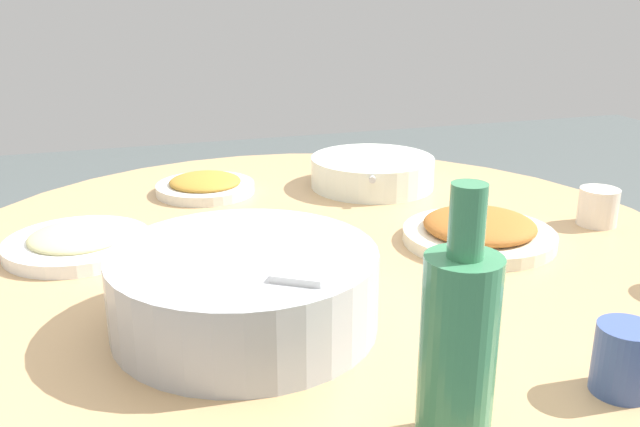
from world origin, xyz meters
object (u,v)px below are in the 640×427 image
tea_cup_side (624,359)px  round_dining_table (315,293)px  tea_cup_far (598,207)px  dish_stirfry (479,231)px  green_bottle (458,345)px  soup_bowl (372,173)px  rice_bowl (245,287)px  dish_noodles (78,242)px  dish_tofu_braise (205,185)px

tea_cup_side → round_dining_table: bearing=109.9°
round_dining_table → tea_cup_side: size_ratio=16.59×
tea_cup_far → tea_cup_side: 0.53m
dish_stirfry → tea_cup_far: bearing=3.9°
tea_cup_far → green_bottle: bearing=-138.4°
soup_bowl → dish_stirfry: 0.35m
round_dining_table → tea_cup_far: size_ratio=18.36×
round_dining_table → rice_bowl: rice_bowl is taller
rice_bowl → tea_cup_far: size_ratio=4.82×
dish_stirfry → tea_cup_side: tea_cup_side is taller
soup_bowl → round_dining_table: bearing=-126.5°
rice_bowl → dish_noodles: rice_bowl is taller
green_bottle → tea_cup_far: (0.51, 0.45, -0.07)m
soup_bowl → green_bottle: size_ratio=1.05×
soup_bowl → tea_cup_side: bearing=-92.3°
dish_stirfry → green_bottle: green_bottle is taller
dish_stirfry → green_bottle: size_ratio=0.99×
dish_noodles → tea_cup_far: (0.84, -0.14, 0.02)m
soup_bowl → dish_noodles: (-0.56, -0.19, -0.01)m
dish_tofu_braise → tea_cup_far: tea_cup_far is taller
rice_bowl → tea_cup_side: rice_bowl is taller
rice_bowl → green_bottle: green_bottle is taller
dish_noodles → dish_tofu_braise: size_ratio=1.16×
dish_tofu_braise → tea_cup_side: size_ratio=2.61×
dish_tofu_braise → round_dining_table: bearing=-69.7°
soup_bowl → green_bottle: bearing=-106.4°
round_dining_table → dish_tofu_braise: (-0.12, 0.33, 0.10)m
dish_tofu_braise → green_bottle: bearing=-83.4°
dish_noodles → dish_stirfry: bearing=-14.0°
rice_bowl → tea_cup_side: (0.33, -0.25, -0.01)m
dish_noodles → tea_cup_side: (0.53, -0.57, 0.02)m
tea_cup_far → dish_noodles: bearing=170.8°
dish_noodles → tea_cup_side: tea_cup_side is taller
dish_noodles → dish_stirfry: 0.63m
soup_bowl → rice_bowl: bearing=-125.5°
soup_bowl → green_bottle: (-0.23, -0.78, 0.07)m
dish_tofu_braise → dish_noodles: bearing=-133.1°
dish_tofu_braise → green_bottle: size_ratio=0.78×
dish_noodles → round_dining_table: bearing=-13.2°
round_dining_table → soup_bowl: size_ratio=4.73×
rice_bowl → tea_cup_far: 0.67m
rice_bowl → green_bottle: size_ratio=1.31×
rice_bowl → tea_cup_side: bearing=-37.2°
dish_stirfry → dish_tofu_braise: (-0.37, 0.40, -0.00)m
dish_stirfry → soup_bowl: bearing=97.6°
dish_stirfry → tea_cup_far: size_ratio=3.64×
rice_bowl → soup_bowl: (0.36, 0.51, -0.02)m
green_bottle → tea_cup_far: bearing=41.6°
round_dining_table → dish_noodles: dish_noodles is taller
round_dining_table → dish_stirfry: dish_stirfry is taller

